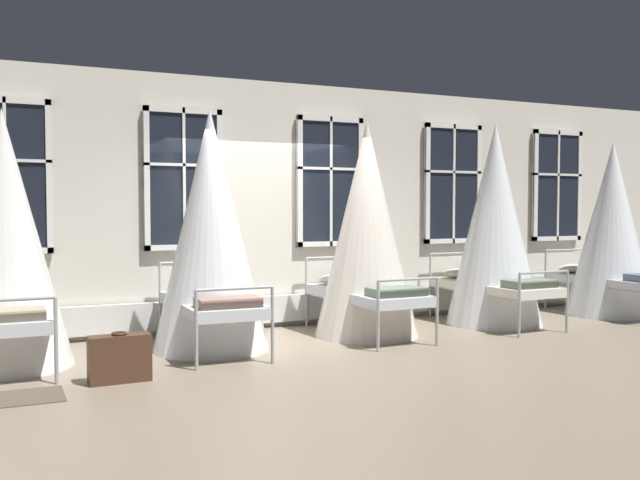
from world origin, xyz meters
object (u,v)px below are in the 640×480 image
(cot_fifth, at_px, (495,227))
(cot_sixth, at_px, (612,231))
(cot_second, at_px, (4,243))
(cot_fourth, at_px, (367,232))
(cot_third, at_px, (211,234))
(suitcase_dark, at_px, (120,358))

(cot_fifth, bearing_deg, cot_sixth, -93.02)
(cot_second, xyz_separation_m, cot_fourth, (4.18, 0.03, 0.05))
(cot_fifth, bearing_deg, cot_second, 89.42)
(cot_fourth, distance_m, cot_sixth, 4.18)
(cot_third, relative_size, suitcase_dark, 4.84)
(cot_fourth, distance_m, cot_fifth, 2.03)
(cot_second, relative_size, cot_third, 0.96)
(cot_third, height_order, cot_fourth, cot_third)
(cot_third, relative_size, cot_sixth, 1.05)
(cot_sixth, bearing_deg, cot_fourth, 89.88)
(cot_second, distance_m, cot_sixth, 8.36)
(cot_fourth, xyz_separation_m, cot_fifth, (2.03, 0.03, 0.04))
(cot_second, height_order, cot_fifth, cot_fifth)
(cot_fourth, distance_m, suitcase_dark, 3.60)
(cot_fourth, height_order, cot_sixth, cot_fourth)
(cot_second, bearing_deg, cot_fifth, -89.94)
(cot_second, height_order, cot_third, cot_third)
(cot_fifth, bearing_deg, cot_fourth, 89.63)
(cot_third, distance_m, cot_fifth, 4.08)
(cot_fifth, bearing_deg, suitcase_dark, 101.50)
(cot_fifth, height_order, cot_sixth, cot_fifth)
(suitcase_dark, bearing_deg, cot_fifth, 10.85)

